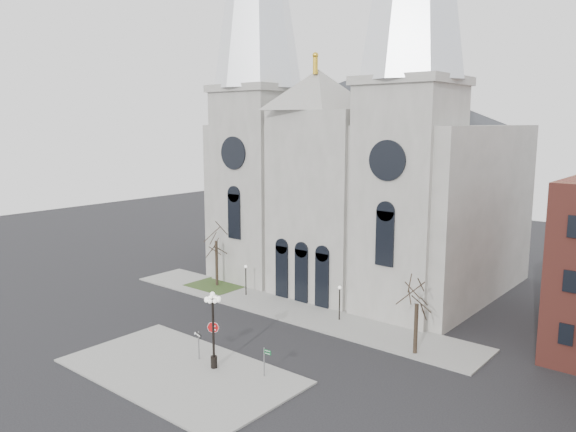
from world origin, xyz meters
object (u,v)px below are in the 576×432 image
Objects in this scene: one_way_sign at (199,341)px; street_name_sign at (265,360)px; stop_sign at (213,331)px; globe_lamp at (213,320)px.

one_way_sign is 6.05m from street_name_sign.
street_name_sign is (5.81, -0.39, -0.62)m from stop_sign.
stop_sign is 3.14m from globe_lamp.
globe_lamp is at bearing -53.77° from stop_sign.
stop_sign reaches higher than street_name_sign.
globe_lamp reaches higher than stop_sign.
stop_sign is at bearing 137.30° from globe_lamp.
globe_lamp is 2.63× the size of one_way_sign.
one_way_sign is 1.04× the size of street_name_sign.
stop_sign is at bearing 99.31° from one_way_sign.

